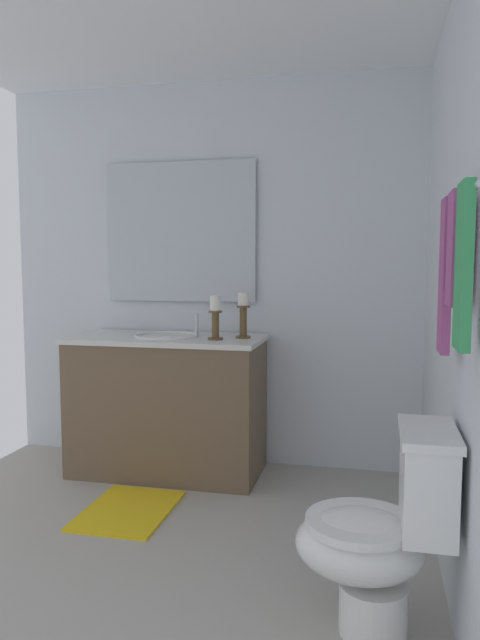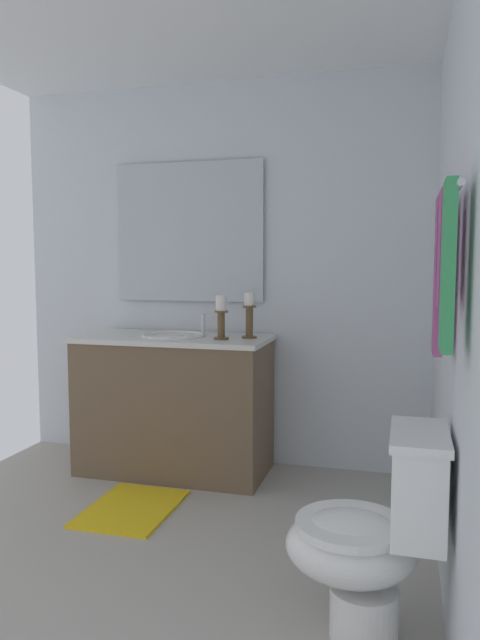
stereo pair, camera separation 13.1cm
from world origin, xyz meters
name	(u,v)px [view 2 (the right image)]	position (x,y,z in m)	size (l,w,h in m)	color
floor	(135,547)	(0.00, 0.00, -0.01)	(2.63, 2.74, 0.02)	#B2ADA3
wall_back	(457,284)	(0.00, 1.37, 1.23)	(2.63, 0.04, 2.45)	silver
wall_left	(219,275)	(-1.31, 0.00, 1.23)	(0.04, 2.74, 2.45)	silver
vanity_cabinet	(175,404)	(-0.99, -0.19, 0.43)	(0.58, 1.19, 0.85)	brown
sink_basin	(174,342)	(-0.99, -0.19, 0.82)	(0.40, 0.40, 0.24)	white
mirror	(189,232)	(-1.27, -0.19, 1.50)	(0.02, 1.00, 0.90)	silver
candle_holder_tall	(249,314)	(-1.02, 0.28, 1.00)	(0.09, 0.09, 0.27)	brown
candle_holder_short	(221,316)	(-0.91, 0.14, 0.99)	(0.09, 0.09, 0.26)	brown
toilet	(371,537)	(0.41, 1.09, 0.37)	(0.39, 0.54, 0.75)	white
towel_bar	(452,196)	(0.48, 1.31, 1.51)	(0.02, 0.02, 0.68)	silver
towel_near_vanity	(439,276)	(0.26, 1.29, 1.26)	(0.15, 0.03, 0.54)	#A54C8C
towel_center	(444,249)	(0.48, 1.29, 1.35)	(0.16, 0.03, 0.36)	#A54C8C
towel_near_corner	(448,266)	(0.71, 1.29, 1.30)	(0.16, 0.03, 0.47)	#389E59
bath_mat	(132,508)	(-0.36, -0.19, 0.01)	(0.60, 0.44, 0.02)	yellow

